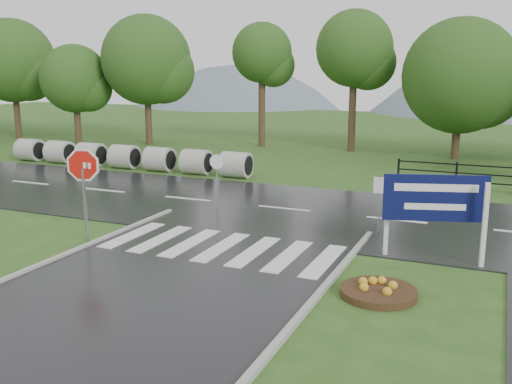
% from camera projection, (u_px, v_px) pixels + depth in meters
% --- Properties ---
extents(ground, '(120.00, 120.00, 0.00)m').
position_uv_depth(ground, '(110.00, 318.00, 11.58)').
color(ground, '#2D541C').
rests_on(ground, ground).
extents(main_road, '(90.00, 8.00, 0.04)m').
position_uv_depth(main_road, '(284.00, 210.00, 20.54)').
color(main_road, black).
rests_on(main_road, ground).
extents(crosswalk, '(6.50, 2.80, 0.02)m').
position_uv_depth(crosswalk, '(221.00, 247.00, 16.05)').
color(crosswalk, silver).
rests_on(crosswalk, ground).
extents(hills, '(102.00, 48.00, 48.00)m').
position_uv_depth(hills, '(463.00, 235.00, 71.77)').
color(hills, slate).
rests_on(hills, ground).
extents(treeline, '(83.20, 5.20, 10.00)m').
position_uv_depth(treeline, '(387.00, 158.00, 32.70)').
color(treeline, '#234A17').
rests_on(treeline, ground).
extents(culvert_pipes, '(13.90, 1.20, 1.20)m').
position_uv_depth(culvert_pipes, '(124.00, 157.00, 29.03)').
color(culvert_pipes, '#9E9B93').
rests_on(culvert_pipes, ground).
extents(stop_sign, '(1.25, 0.42, 2.94)m').
position_uv_depth(stop_sign, '(83.00, 174.00, 16.26)').
color(stop_sign, '#939399').
rests_on(stop_sign, ground).
extents(estate_billboard, '(2.58, 0.85, 2.33)m').
position_uv_depth(estate_billboard, '(435.00, 203.00, 14.66)').
color(estate_billboard, silver).
rests_on(estate_billboard, ground).
extents(flower_bed, '(1.71, 1.71, 0.34)m').
position_uv_depth(flower_bed, '(378.00, 291.00, 12.70)').
color(flower_bed, '#332111').
rests_on(flower_bed, ground).
extents(reg_sign_small, '(0.40, 0.05, 1.81)m').
position_uv_depth(reg_sign_small, '(380.00, 193.00, 17.10)').
color(reg_sign_small, '#939399').
rests_on(reg_sign_small, ground).
extents(reg_sign_round, '(0.49, 0.09, 2.13)m').
position_uv_depth(reg_sign_round, '(217.00, 177.00, 19.48)').
color(reg_sign_round, '#939399').
rests_on(reg_sign_round, ground).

